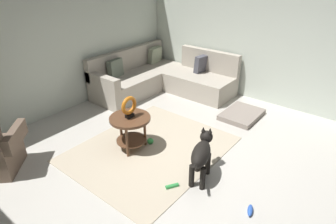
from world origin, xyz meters
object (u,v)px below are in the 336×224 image
dog_bed_mat (242,115)px  dog_toy_bone (250,210)px  sectional_couch (161,79)px  torus_sculpture (129,107)px  dog_toy_rope (172,186)px  dog_toy_ball (150,141)px  dog (202,154)px  side_table (130,125)px

dog_bed_mat → dog_toy_bone: dog_bed_mat is taller
sectional_couch → dog_bed_mat: bearing=-90.4°
torus_sculpture → dog_toy_rope: bearing=-106.7°
sectional_couch → dog_toy_bone: bearing=-124.4°
torus_sculpture → dog_toy_ball: size_ratio=3.28×
dog → dog_toy_ball: 1.11m
torus_sculpture → dog_bed_mat: size_ratio=0.41×
sectional_couch → dog_toy_rope: size_ratio=13.35×
dog_bed_mat → dog: size_ratio=0.98×
sectional_couch → dog_bed_mat: size_ratio=2.81×
dog_toy_ball → sectional_couch: bearing=35.0°
dog_toy_ball → side_table: bearing=152.4°
sectional_couch → side_table: 2.27m
sectional_couch → dog_toy_ball: (-1.73, -1.21, -0.24)m
dog_toy_rope → torus_sculpture: bearing=73.3°
torus_sculpture → dog_toy_bone: bearing=-92.2°
torus_sculpture → dog_toy_rope: torus_sculpture is taller
side_table → dog_bed_mat: 2.20m
dog_toy_bone → dog_bed_mat: bearing=27.9°
dog_bed_mat → dog_toy_ball: dog_toy_ball is taller
torus_sculpture → dog_toy_ball: bearing=-27.6°
side_table → dog_toy_rope: size_ratio=3.56×
dog_toy_ball → dog_toy_rope: bearing=-123.2°
side_table → dog_toy_bone: (-0.07, -1.95, -0.39)m
sectional_couch → dog: bearing=-130.3°
dog_toy_ball → dog_toy_bone: bearing=-100.6°
torus_sculpture → dog_toy_bone: 2.07m
sectional_couch → dog: (-1.92, -2.25, 0.09)m
dog_bed_mat → dog_toy_bone: bearing=-152.1°
dog_bed_mat → dog: bearing=-170.5°
dog_bed_mat → sectional_couch: bearing=89.6°
dog → dog_toy_bone: (-0.16, -0.77, -0.35)m
torus_sculpture → dog_toy_ball: torus_sculpture is taller
dog → dog_toy_bone: dog is taller
dog → dog_bed_mat: bearing=79.9°
dog → dog_toy_rope: dog is taller
dog_bed_mat → dog: dog is taller
dog_toy_rope → dog_bed_mat: bearing=3.8°
dog_toy_ball → dog_toy_bone: dog_toy_ball is taller
sectional_couch → dog_toy_bone: sectional_couch is taller
dog_toy_rope → dog_toy_bone: 0.97m
side_table → dog_toy_bone: bearing=-92.2°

